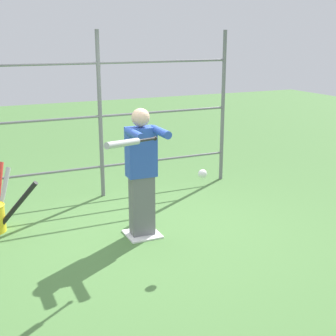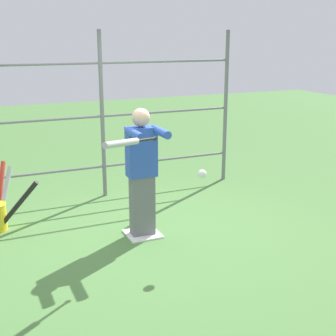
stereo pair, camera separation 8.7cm
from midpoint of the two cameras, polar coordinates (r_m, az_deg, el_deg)
name	(u,v)px [view 2 (the right image)]	position (r m, az deg, el deg)	size (l,w,h in m)	color
ground_plane	(143,235)	(5.77, -2.67, -8.11)	(24.00, 24.00, 0.00)	#4C7A3D
home_plate	(143,234)	(5.76, -2.67, -8.02)	(0.40, 0.40, 0.02)	white
fence_backstop	(102,116)	(6.88, -7.66, 6.29)	(4.19, 0.06, 2.43)	slate
batter	(142,169)	(5.47, -2.72, -0.12)	(0.40, 0.53, 1.55)	slate
baseball_bat_swinging	(126,143)	(4.55, -4.58, 3.12)	(0.74, 0.56, 0.15)	black
softball_in_flight	(202,174)	(5.02, 4.68, -0.74)	(0.10, 0.10, 0.10)	white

